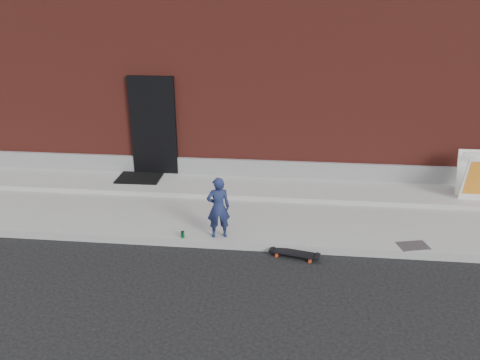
# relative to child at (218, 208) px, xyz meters

# --- Properties ---
(ground) EXTENTS (80.00, 80.00, 0.00)m
(ground) POSITION_rel_child_xyz_m (0.70, -0.20, -0.71)
(ground) COLOR black
(ground) RESTS_ON ground
(sidewalk) EXTENTS (20.00, 3.00, 0.15)m
(sidewalk) POSITION_rel_child_xyz_m (0.70, 1.30, -0.64)
(sidewalk) COLOR gray
(sidewalk) RESTS_ON ground
(apron) EXTENTS (20.00, 1.20, 0.10)m
(apron) POSITION_rel_child_xyz_m (0.70, 2.20, -0.51)
(apron) COLOR gray
(apron) RESTS_ON sidewalk
(building) EXTENTS (20.00, 8.10, 5.00)m
(building) POSITION_rel_child_xyz_m (0.70, 6.79, 1.78)
(building) COLOR maroon
(building) RESTS_ON ground
(child) EXTENTS (0.47, 0.36, 1.13)m
(child) POSITION_rel_child_xyz_m (0.00, 0.00, 0.00)
(child) COLOR #192248
(child) RESTS_ON sidewalk
(skateboard) EXTENTS (0.86, 0.39, 0.09)m
(skateboard) POSITION_rel_child_xyz_m (1.35, -0.34, -0.64)
(skateboard) COLOR red
(skateboard) RESTS_ON ground
(pizza_sign) EXTENTS (0.59, 0.70, 0.97)m
(pizza_sign) POSITION_rel_child_xyz_m (4.99, 2.00, 0.02)
(pizza_sign) COLOR silver
(pizza_sign) RESTS_ON apron
(soda_can) EXTENTS (0.09, 0.09, 0.12)m
(soda_can) POSITION_rel_child_xyz_m (-0.63, -0.12, -0.50)
(soda_can) COLOR #197D40
(soda_can) RESTS_ON sidewalk
(doormat) EXTENTS (1.00, 0.82, 0.03)m
(doormat) POSITION_rel_child_xyz_m (-2.20, 2.39, -0.45)
(doormat) COLOR black
(doormat) RESTS_ON apron
(utility_plate) EXTENTS (0.55, 0.42, 0.01)m
(utility_plate) POSITION_rel_child_xyz_m (3.38, 0.00, -0.56)
(utility_plate) COLOR #5C5C61
(utility_plate) RESTS_ON sidewalk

